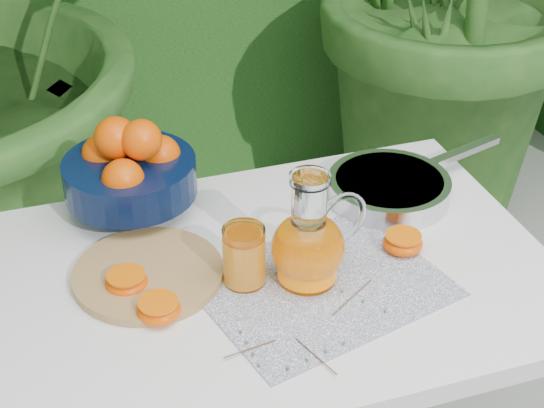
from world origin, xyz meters
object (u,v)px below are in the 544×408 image
object	(u,v)px
white_table	(275,305)
saute_pan	(390,187)
juice_pitcher	(309,244)
cutting_board	(148,274)
fruit_bowl	(130,169)

from	to	relation	value
white_table	saute_pan	world-z (taller)	saute_pan
white_table	juice_pitcher	distance (m)	0.17
white_table	cutting_board	xyz separation A→B (m)	(-0.22, 0.05, 0.09)
cutting_board	fruit_bowl	size ratio (longest dim) A/B	0.81
cutting_board	fruit_bowl	distance (m)	0.24
cutting_board	juice_pitcher	size ratio (longest dim) A/B	1.26
cutting_board	juice_pitcher	xyz separation A→B (m)	(0.27, -0.09, 0.07)
fruit_bowl	saute_pan	bearing A→B (deg)	-13.55
white_table	juice_pitcher	bearing A→B (deg)	-43.09
fruit_bowl	saute_pan	xyz separation A→B (m)	(0.50, -0.12, -0.07)
fruit_bowl	juice_pitcher	distance (m)	0.41
white_table	cutting_board	world-z (taller)	cutting_board
white_table	cutting_board	size ratio (longest dim) A/B	3.73
white_table	saute_pan	bearing A→B (deg)	27.69
cutting_board	saute_pan	xyz separation A→B (m)	(0.52, 0.11, 0.02)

